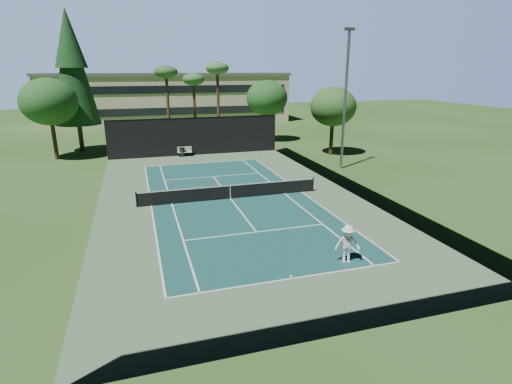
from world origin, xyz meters
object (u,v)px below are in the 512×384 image
(tennis_ball_a, at_px, (228,302))
(tennis_ball_c, at_px, (205,186))
(tennis_ball_b, at_px, (179,194))
(tennis_ball_d, at_px, (186,189))
(tennis_net, at_px, (230,191))
(trash_bin, at_px, (182,152))
(park_bench, at_px, (185,151))
(player, at_px, (348,244))

(tennis_ball_a, relative_size, tennis_ball_c, 0.94)
(tennis_ball_b, distance_m, tennis_ball_d, 1.23)
(tennis_net, height_order, trash_bin, tennis_net)
(tennis_net, height_order, park_bench, tennis_net)
(trash_bin, bearing_deg, tennis_ball_a, -93.26)
(tennis_net, distance_m, player, 11.54)
(player, height_order, tennis_ball_b, player)
(tennis_net, bearing_deg, trash_bin, 95.62)
(tennis_net, bearing_deg, tennis_ball_b, 147.75)
(tennis_ball_a, bearing_deg, tennis_net, 76.26)
(tennis_ball_d, bearing_deg, trash_bin, 84.44)
(tennis_ball_c, relative_size, park_bench, 0.04)
(tennis_net, bearing_deg, player, -74.61)
(tennis_ball_b, xyz_separation_m, tennis_ball_d, (0.62, 1.06, 0.00))
(tennis_ball_a, xyz_separation_m, tennis_ball_b, (-0.21, 15.05, 0.00))
(tennis_ball_d, xyz_separation_m, trash_bin, (1.21, 12.41, 0.44))
(tennis_ball_a, relative_size, tennis_ball_b, 0.88)
(tennis_ball_a, height_order, tennis_ball_c, tennis_ball_c)
(tennis_ball_b, bearing_deg, tennis_ball_a, -89.21)
(tennis_net, height_order, tennis_ball_d, tennis_net)
(park_bench, relative_size, trash_bin, 1.59)
(tennis_net, height_order, tennis_ball_a, tennis_net)
(tennis_ball_c, height_order, park_bench, park_bench)
(trash_bin, bearing_deg, tennis_ball_c, -88.58)
(tennis_net, xyz_separation_m, park_bench, (-1.25, 15.66, -0.01))
(tennis_ball_b, xyz_separation_m, tennis_ball_c, (2.13, 1.48, -0.00))
(tennis_net, xyz_separation_m, player, (3.06, -11.12, 0.38))
(tennis_ball_c, height_order, tennis_ball_d, tennis_ball_d)
(tennis_ball_c, distance_m, park_bench, 12.07)
(player, height_order, tennis_ball_a, player)
(tennis_ball_d, height_order, trash_bin, trash_bin)
(player, xyz_separation_m, tennis_ball_d, (-5.80, 14.30, -0.90))
(tennis_ball_d, distance_m, park_bench, 12.58)
(player, distance_m, tennis_ball_d, 15.46)
(trash_bin, bearing_deg, tennis_ball_b, -97.75)
(tennis_ball_c, bearing_deg, tennis_net, -71.04)
(tennis_ball_d, bearing_deg, tennis_ball_c, 15.58)
(tennis_net, relative_size, tennis_ball_a, 207.82)
(park_bench, height_order, trash_bin, park_bench)
(player, bearing_deg, tennis_ball_b, 135.45)
(tennis_ball_c, xyz_separation_m, trash_bin, (-0.30, 11.99, 0.45))
(tennis_net, xyz_separation_m, trash_bin, (-1.53, 15.59, -0.08))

